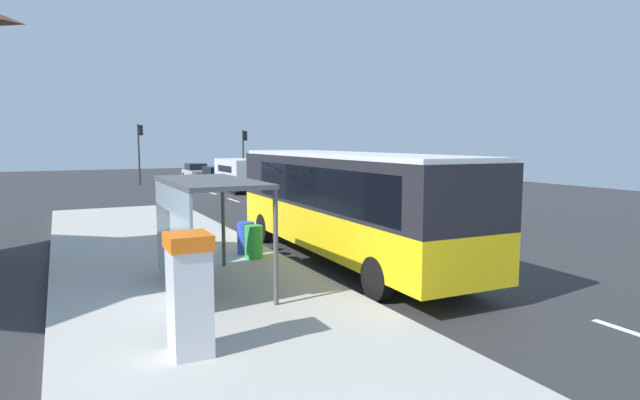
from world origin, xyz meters
TOP-DOWN VIEW (x-y plane):
  - ground_plane at (0.00, 14.00)m, footprint 56.00×92.00m
  - sidewalk_platform at (-6.40, 2.00)m, footprint 6.20×30.00m
  - lane_stripe_seg_1 at (0.25, -1.00)m, footprint 0.16×2.20m
  - lane_stripe_seg_2 at (0.25, 4.00)m, footprint 0.16×2.20m
  - lane_stripe_seg_3 at (0.25, 9.00)m, footprint 0.16×2.20m
  - lane_stripe_seg_4 at (0.25, 14.00)m, footprint 0.16×2.20m
  - lane_stripe_seg_5 at (0.25, 19.00)m, footprint 0.16×2.20m
  - lane_stripe_seg_6 at (0.25, 24.00)m, footprint 0.16×2.20m
  - lane_stripe_seg_7 at (0.25, 29.00)m, footprint 0.16×2.20m
  - bus at (-1.71, 1.84)m, footprint 2.75×11.06m
  - white_van at (2.20, 24.04)m, footprint 2.07×5.22m
  - sedan_near at (2.30, 37.12)m, footprint 1.87×4.41m
  - sedan_far at (2.30, 30.47)m, footprint 1.99×4.47m
  - ticket_machine at (-7.40, -3.41)m, footprint 0.66×0.76m
  - recycling_bin_green at (-4.20, 2.71)m, footprint 0.52×0.52m
  - recycling_bin_blue at (-4.20, 3.41)m, footprint 0.52×0.52m
  - traffic_light_near_side at (5.51, 32.67)m, footprint 0.49×0.28m
  - traffic_light_far_side at (-3.10, 33.47)m, footprint 0.49×0.28m
  - bus_shelter at (-6.41, 0.24)m, footprint 1.80×4.00m

SIDE VIEW (x-z plane):
  - ground_plane at x=0.00m, z-range -0.04..0.00m
  - lane_stripe_seg_1 at x=0.25m, z-range 0.00..0.01m
  - lane_stripe_seg_2 at x=0.25m, z-range 0.00..0.01m
  - lane_stripe_seg_3 at x=0.25m, z-range 0.00..0.01m
  - lane_stripe_seg_4 at x=0.25m, z-range 0.00..0.01m
  - lane_stripe_seg_5 at x=0.25m, z-range 0.00..0.01m
  - lane_stripe_seg_6 at x=0.25m, z-range 0.00..0.01m
  - lane_stripe_seg_7 at x=0.25m, z-range 0.00..0.01m
  - sidewalk_platform at x=-6.40m, z-range 0.00..0.18m
  - recycling_bin_green at x=-4.20m, z-range 0.18..1.13m
  - recycling_bin_blue at x=-4.20m, z-range 0.18..1.13m
  - sedan_near at x=2.30m, z-range 0.03..1.55m
  - sedan_far at x=2.30m, z-range 0.03..1.55m
  - ticket_machine at x=-7.40m, z-range 0.20..2.14m
  - white_van at x=2.20m, z-range 0.19..2.49m
  - bus at x=-1.71m, z-range 0.24..3.45m
  - bus_shelter at x=-6.41m, z-range 0.85..3.35m
  - traffic_light_near_side at x=5.51m, z-range 0.77..5.30m
  - traffic_light_far_side at x=-3.10m, z-range 0.82..5.77m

